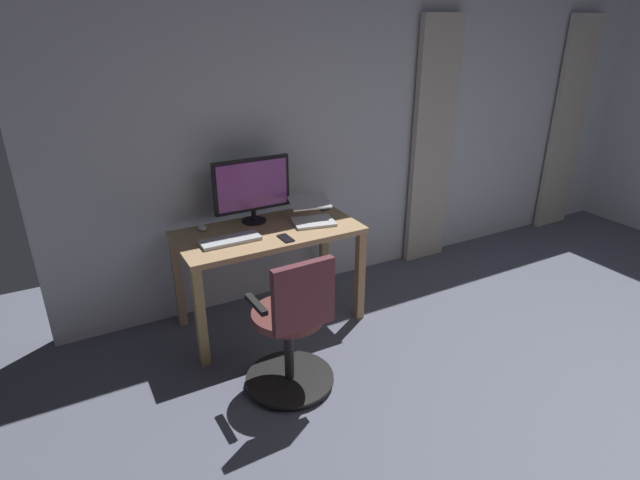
% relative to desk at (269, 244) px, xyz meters
% --- Properties ---
extents(back_room_partition, '(5.80, 0.10, 2.58)m').
position_rel_desk_xyz_m(back_room_partition, '(-1.41, -0.47, 0.65)').
color(back_room_partition, silver).
rests_on(back_room_partition, ground).
extents(curtain_left_panel, '(0.45, 0.06, 2.18)m').
position_rel_desk_xyz_m(curtain_left_panel, '(-3.58, -0.36, 0.44)').
color(curtain_left_panel, beige).
rests_on(curtain_left_panel, ground).
extents(curtain_right_panel, '(0.42, 0.06, 2.18)m').
position_rel_desk_xyz_m(curtain_right_panel, '(-1.76, -0.36, 0.44)').
color(curtain_right_panel, beige).
rests_on(curtain_right_panel, ground).
extents(desk, '(1.30, 0.64, 0.75)m').
position_rel_desk_xyz_m(desk, '(0.00, 0.00, 0.00)').
color(desk, tan).
rests_on(desk, ground).
extents(office_chair, '(0.56, 0.56, 0.94)m').
position_rel_desk_xyz_m(office_chair, '(0.20, 0.79, -0.21)').
color(office_chair, black).
rests_on(office_chair, ground).
extents(computer_monitor, '(0.57, 0.18, 0.48)m').
position_rel_desk_xyz_m(computer_monitor, '(0.03, -0.20, 0.38)').
color(computer_monitor, black).
rests_on(computer_monitor, desk).
extents(computer_keyboard, '(0.41, 0.15, 0.02)m').
position_rel_desk_xyz_m(computer_keyboard, '(0.31, 0.07, 0.12)').
color(computer_keyboard, '#B7BCC1').
rests_on(computer_keyboard, desk).
extents(laptop, '(0.36, 0.39, 0.16)m').
position_rel_desk_xyz_m(laptop, '(-0.35, 0.00, 0.16)').
color(laptop, silver).
rests_on(laptop, desk).
extents(computer_mouse, '(0.06, 0.10, 0.04)m').
position_rel_desk_xyz_m(computer_mouse, '(0.41, -0.22, 0.13)').
color(computer_mouse, silver).
rests_on(computer_mouse, desk).
extents(cell_phone_face_up, '(0.07, 0.15, 0.01)m').
position_rel_desk_xyz_m(cell_phone_face_up, '(-0.04, 0.21, 0.11)').
color(cell_phone_face_up, black).
rests_on(cell_phone_face_up, desk).
extents(cell_phone_by_monitor, '(0.07, 0.14, 0.01)m').
position_rel_desk_xyz_m(cell_phone_by_monitor, '(-0.55, -0.21, 0.11)').
color(cell_phone_by_monitor, '#333338').
rests_on(cell_phone_by_monitor, desk).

